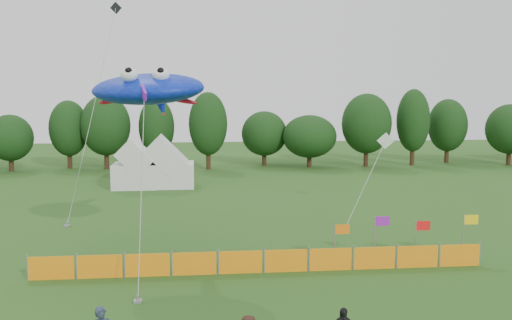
{
  "coord_description": "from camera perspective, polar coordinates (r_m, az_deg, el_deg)",
  "views": [
    {
      "loc": [
        -2.38,
        -16.14,
        7.7
      ],
      "look_at": [
        0.0,
        6.0,
        5.2
      ],
      "focal_mm": 40.0,
      "sensor_mm": 36.0,
      "label": 1
    }
  ],
  "objects": [
    {
      "name": "flag_row",
      "position": [
        27.76,
        14.4,
        -7.03
      ],
      "size": [
        6.73,
        0.81,
        2.21
      ],
      "color": "gray",
      "rests_on": "ground"
    },
    {
      "name": "tent_right",
      "position": [
        49.16,
        -8.94,
        -0.7
      ],
      "size": [
        4.72,
        3.78,
        3.33
      ],
      "color": "silver",
      "rests_on": "ground"
    },
    {
      "name": "small_kite_white",
      "position": [
        36.99,
        11.74,
        -0.51
      ],
      "size": [
        4.91,
        5.74,
        5.32
      ],
      "color": "white",
      "rests_on": "ground"
    },
    {
      "name": "barrier_fence",
      "position": [
        25.32,
        0.72,
        -10.12
      ],
      "size": [
        19.9,
        0.06,
        1.0
      ],
      "color": "orange",
      "rests_on": "ground"
    },
    {
      "name": "tent_left",
      "position": [
        49.23,
        -11.93,
        -0.75
      ],
      "size": [
        3.79,
        3.79,
        3.35
      ],
      "color": "silver",
      "rests_on": "ground"
    },
    {
      "name": "treeline",
      "position": [
        61.3,
        -2.4,
        3.11
      ],
      "size": [
        104.57,
        8.78,
        8.36
      ],
      "color": "#382314",
      "rests_on": "ground"
    },
    {
      "name": "stingray_kite",
      "position": [
        26.37,
        -10.65,
        6.94
      ],
      "size": [
        6.57,
        12.16,
        8.97
      ],
      "color": "#0F2CDA",
      "rests_on": "ground"
    },
    {
      "name": "small_kite_dark",
      "position": [
        37.11,
        -15.81,
        5.67
      ],
      "size": [
        3.15,
        4.72,
        13.79
      ],
      "color": "black",
      "rests_on": "ground"
    }
  ]
}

